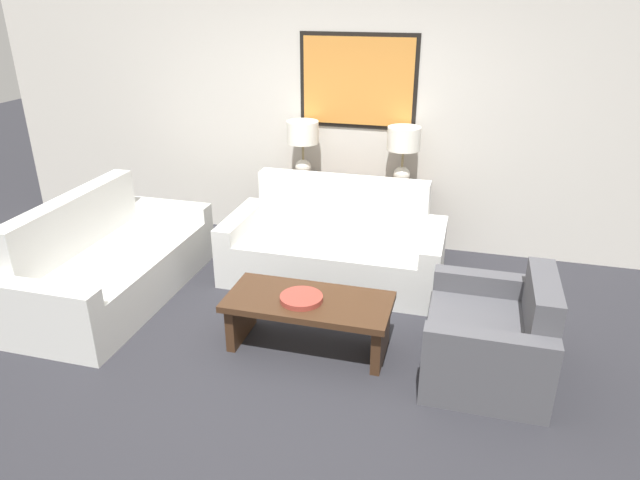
# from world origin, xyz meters

# --- Properties ---
(ground_plane) EXTENTS (20.00, 20.00, 0.00)m
(ground_plane) POSITION_xyz_m (0.00, 0.00, 0.00)
(ground_plane) COLOR #28282D
(back_wall) EXTENTS (8.08, 0.12, 2.65)m
(back_wall) POSITION_xyz_m (0.00, 2.34, 1.33)
(back_wall) COLOR beige
(back_wall) RESTS_ON ground_plane
(console_table) EXTENTS (1.56, 0.38, 0.74)m
(console_table) POSITION_xyz_m (0.00, 2.07, 0.37)
(console_table) COLOR #332319
(console_table) RESTS_ON ground_plane
(table_lamp_left) EXTENTS (0.32, 0.32, 0.58)m
(table_lamp_left) POSITION_xyz_m (-0.51, 2.07, 1.15)
(table_lamp_left) COLOR silver
(table_lamp_left) RESTS_ON console_table
(table_lamp_right) EXTENTS (0.32, 0.32, 0.58)m
(table_lamp_right) POSITION_xyz_m (0.51, 2.07, 1.15)
(table_lamp_right) COLOR silver
(table_lamp_right) RESTS_ON console_table
(couch_by_back_wall) EXTENTS (2.01, 0.93, 0.91)m
(couch_by_back_wall) POSITION_xyz_m (0.00, 1.37, 0.29)
(couch_by_back_wall) COLOR silver
(couch_by_back_wall) RESTS_ON ground_plane
(couch_by_side) EXTENTS (0.93, 2.01, 0.91)m
(couch_by_side) POSITION_xyz_m (-1.82, 0.51, 0.29)
(couch_by_side) COLOR silver
(couch_by_side) RESTS_ON ground_plane
(coffee_table) EXTENTS (1.24, 0.57, 0.42)m
(coffee_table) POSITION_xyz_m (0.09, 0.17, 0.31)
(coffee_table) COLOR #3D2616
(coffee_table) RESTS_ON ground_plane
(decorative_bowl) EXTENTS (0.32, 0.32, 0.04)m
(decorative_bowl) POSITION_xyz_m (0.05, 0.13, 0.44)
(decorative_bowl) COLOR #93382D
(decorative_bowl) RESTS_ON coffee_table
(armchair_near_back_wall) EXTENTS (0.83, 0.99, 0.78)m
(armchair_near_back_wall) POSITION_xyz_m (1.43, 0.20, 0.28)
(armchair_near_back_wall) COLOR #4C4C51
(armchair_near_back_wall) RESTS_ON ground_plane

